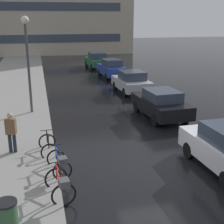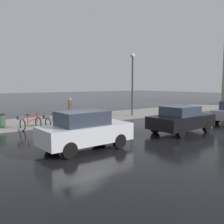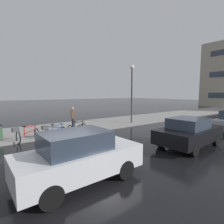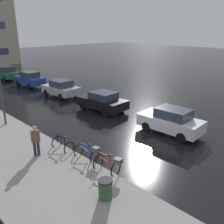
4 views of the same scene
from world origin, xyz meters
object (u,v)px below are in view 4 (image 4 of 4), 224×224
Objects in this scene: bicycle_third at (63,144)px; pedestrian at (36,140)px; bicycle_second at (89,152)px; car_silver at (61,88)px; car_blue at (30,79)px; car_black at (102,101)px; bicycle_nearest at (109,164)px; car_white at (171,121)px; trash_bin at (105,190)px; car_green at (6,73)px.

bicycle_third is 0.65× the size of pedestrian.
car_silver is at bearing 62.09° from bicycle_second.
car_black is at bearing -90.30° from car_blue.
bicycle_second is 1.24× the size of bicycle_third.
car_blue is (6.05, 19.03, 0.33)m from bicycle_nearest.
bicycle_second is at bearing -108.83° from car_blue.
car_silver is at bearing 88.69° from car_black.
car_blue reaches higher than car_black.
bicycle_third is (-0.24, 3.36, -0.12)m from bicycle_nearest.
bicycle_second is at bearing 170.25° from car_white.
car_black is at bearing 47.93° from trash_bin.
bicycle_nearest is 1.56m from bicycle_second.
bicycle_third is at bearing -105.70° from car_green.
car_silver is at bearing 62.02° from trash_bin.
pedestrian reaches higher than trash_bin.
car_blue reaches higher than trash_bin.
car_silver reaches higher than trash_bin.
car_black is 1.08× the size of car_blue.
car_white is at bearing -90.31° from car_blue.
bicycle_nearest is 14.33m from car_silver.
bicycle_third is 22.30m from car_green.
car_white is at bearing -90.80° from car_silver.
car_green is at bearing 91.56° from car_silver.
pedestrian reaches higher than car_blue.
car_white is at bearing -9.75° from bicycle_second.
pedestrian reaches higher than bicycle_third.
car_black is (5.89, 5.38, 0.30)m from bicycle_second.
car_green is 22.44m from pedestrian.
car_green reaches higher than trash_bin.
bicycle_nearest is 0.35× the size of car_white.
bicycle_nearest is 0.79× the size of pedestrian.
car_green is at bearing 90.60° from car_black.
car_green is (-0.19, 17.88, 0.04)m from car_black.
car_green is (6.03, 21.46, 0.43)m from bicycle_third.
car_white is at bearing -22.21° from pedestrian.
trash_bin is at bearing -87.85° from pedestrian.
bicycle_third is 7.19m from car_black.
car_blue reaches higher than car_silver.
car_silver reaches higher than car_black.
trash_bin is at bearing -105.49° from car_green.
car_silver is at bearing 64.70° from bicycle_nearest.
car_blue is (0.10, 18.48, -0.00)m from car_white.
car_green is (-0.32, 11.87, 0.02)m from car_silver.
car_silver is 0.94× the size of car_green.
bicycle_second is 0.37× the size of car_silver.
car_green is at bearing 92.48° from car_blue.
car_silver reaches higher than bicycle_second.
car_black reaches higher than trash_bin.
bicycle_third is 0.28× the size of car_black.
bicycle_third is at bearing 75.52° from trash_bin.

